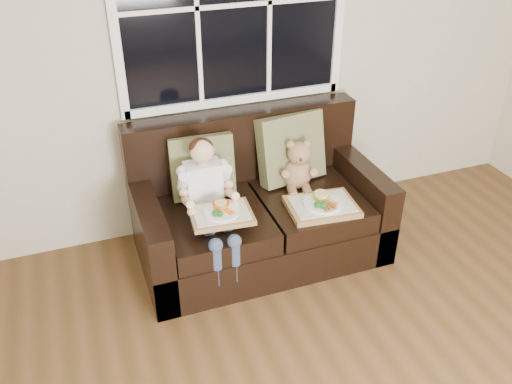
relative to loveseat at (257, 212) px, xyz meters
name	(u,v)px	position (x,y,z in m)	size (l,w,h in m)	color
window_back	(233,5)	(0.00, 0.46, 1.34)	(1.62, 0.04, 1.37)	black
loveseat	(257,212)	(0.00, 0.00, 0.00)	(1.70, 0.92, 0.96)	black
pillow_left	(202,167)	(-0.35, 0.15, 0.36)	(0.45, 0.24, 0.45)	olive
pillow_right	(291,148)	(0.31, 0.15, 0.39)	(0.52, 0.30, 0.51)	olive
child	(208,192)	(-0.39, -0.12, 0.32)	(0.35, 0.58, 0.78)	white
teddy_bear	(298,168)	(0.31, 0.02, 0.29)	(0.26, 0.31, 0.38)	#A47E57
tray_left	(221,213)	(-0.35, -0.31, 0.26)	(0.41, 0.33, 0.09)	#9E7E47
tray_right	(322,205)	(0.35, -0.31, 0.17)	(0.49, 0.39, 0.10)	#9E7E47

